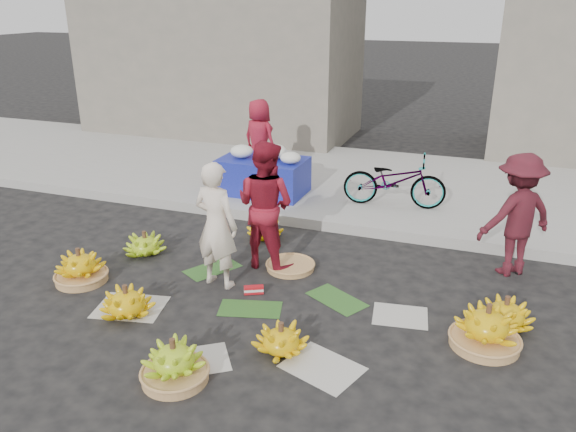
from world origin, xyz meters
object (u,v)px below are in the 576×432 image
(banana_bunch_4, at_px, (486,328))
(bicycle, at_px, (394,181))
(vendor_cream, at_px, (216,225))
(banana_bunch_0, at_px, (80,268))
(flower_table, at_px, (264,173))

(banana_bunch_4, distance_m, bicycle, 3.50)
(banana_bunch_4, distance_m, vendor_cream, 2.94)
(banana_bunch_4, xyz_separation_m, bicycle, (-1.43, 3.18, 0.33))
(banana_bunch_0, xyz_separation_m, vendor_cream, (1.51, 0.49, 0.55))
(banana_bunch_0, relative_size, banana_bunch_4, 0.91)
(banana_bunch_4, xyz_separation_m, flower_table, (-3.49, 3.08, 0.25))
(vendor_cream, relative_size, flower_table, 1.06)
(flower_table, height_order, bicycle, bicycle)
(banana_bunch_4, relative_size, flower_table, 0.47)
(banana_bunch_4, height_order, vendor_cream, vendor_cream)
(banana_bunch_4, relative_size, bicycle, 0.42)
(vendor_cream, distance_m, bicycle, 3.27)
(banana_bunch_4, height_order, bicycle, bicycle)
(flower_table, bearing_deg, vendor_cream, -76.48)
(flower_table, xyz_separation_m, bicycle, (2.06, 0.10, 0.07))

